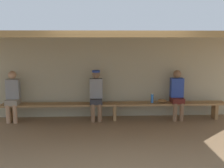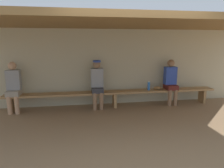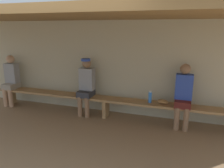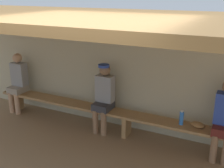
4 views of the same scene
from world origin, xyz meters
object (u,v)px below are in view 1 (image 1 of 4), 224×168
object	(u,v)px
water_bottle_orange	(152,98)
baseball_glove_tan	(162,101)
player_with_sunglasses	(177,93)
player_leftmost	(96,93)
player_in_red	(13,94)
bench	(115,106)

from	to	relation	value
water_bottle_orange	baseball_glove_tan	xyz separation A→B (m)	(0.28, 0.02, -0.08)
baseball_glove_tan	water_bottle_orange	bearing A→B (deg)	20.79
baseball_glove_tan	player_with_sunglasses	bearing A→B (deg)	-165.04
player_with_sunglasses	player_leftmost	size ratio (longest dim) A/B	0.99
baseball_glove_tan	player_in_red	bearing A→B (deg)	17.59
player_with_sunglasses	player_leftmost	distance (m)	2.18
baseball_glove_tan	bench	bearing A→B (deg)	18.22
player_leftmost	water_bottle_orange	distance (m)	1.51
player_in_red	player_leftmost	xyz separation A→B (m)	(2.19, 0.00, 0.02)
water_bottle_orange	player_with_sunglasses	bearing A→B (deg)	-0.00
bench	baseball_glove_tan	bearing A→B (deg)	0.87
bench	water_bottle_orange	xyz separation A→B (m)	(1.01, 0.00, 0.20)
player_in_red	player_with_sunglasses	size ratio (longest dim) A/B	1.00
player_with_sunglasses	water_bottle_orange	size ratio (longest dim) A/B	5.18
player_leftmost	baseball_glove_tan	size ratio (longest dim) A/B	5.60
player_leftmost	player_with_sunglasses	bearing A→B (deg)	-0.01
player_with_sunglasses	bench	bearing A→B (deg)	-179.90
bench	player_leftmost	world-z (taller)	player_leftmost
bench	player_leftmost	xyz separation A→B (m)	(-0.49, 0.00, 0.36)
bench	player_in_red	bearing A→B (deg)	179.93
player_in_red	player_leftmost	distance (m)	2.19
player_leftmost	baseball_glove_tan	distance (m)	1.80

